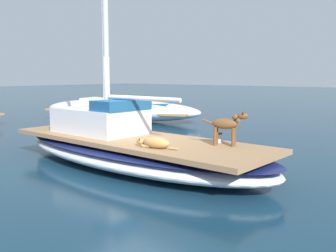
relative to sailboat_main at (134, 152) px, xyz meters
The scene contains 8 objects.
ground_plane 0.34m from the sailboat_main, ahead, with size 120.00×120.00×0.00m, color #143347.
sailboat_main is the anchor object (origin of this frame).
cabin_house 1.30m from the sailboat_main, 87.83° to the left, with size 1.48×2.27×0.84m.
dog_tan 1.42m from the sailboat_main, 118.58° to the right, with size 0.33×0.95×0.22m.
dog_brown 2.33m from the sailboat_main, 78.35° to the right, with size 0.41×0.91×0.70m.
deck_winch 2.00m from the sailboat_main, 70.53° to the right, with size 0.16×0.16×0.21m.
coiled_rope 1.19m from the sailboat_main, 121.59° to the right, with size 0.32×0.32×0.04m, color beige.
moored_boat_starboard_side 8.96m from the sailboat_main, 47.92° to the left, with size 4.20×8.14×7.61m.
Camera 1 is at (-6.24, -6.01, 2.08)m, focal length 41.07 mm.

